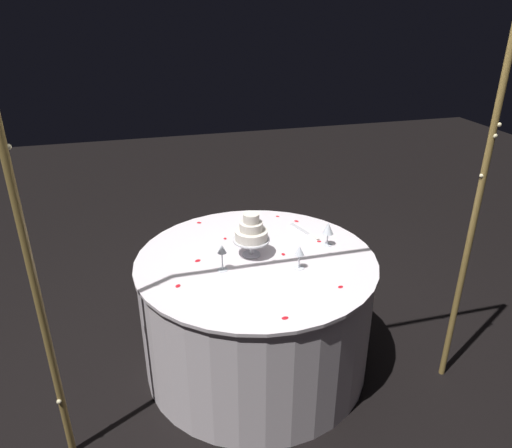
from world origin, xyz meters
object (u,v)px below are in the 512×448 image
at_px(tiered_cake, 251,232).
at_px(decorative_arch, 281,153).
at_px(wine_glass_1, 299,252).
at_px(main_table, 256,312).
at_px(cake_knife, 306,232).
at_px(wine_glass_2, 328,229).
at_px(wine_glass_0, 222,251).

bearing_deg(tiered_cake, decorative_arch, 92.05).
bearing_deg(wine_glass_1, main_table, -40.98).
bearing_deg(tiered_cake, wine_glass_1, 134.76).
distance_m(main_table, cake_knife, 0.62).
distance_m(main_table, wine_glass_2, 0.69).
bearing_deg(main_table, wine_glass_1, 139.02).
bearing_deg(wine_glass_1, decorative_arch, 50.05).
distance_m(decorative_arch, main_table, 1.23).
xyz_separation_m(decorative_arch, tiered_cake, (0.02, -0.47, -0.61)).
xyz_separation_m(tiered_cake, wine_glass_1, (-0.22, 0.22, -0.05)).
relative_size(tiered_cake, wine_glass_2, 1.76).
bearing_deg(tiered_cake, wine_glass_0, 32.48).
height_order(main_table, tiered_cake, tiered_cake).
distance_m(decorative_arch, cake_knife, 1.09).
relative_size(decorative_arch, wine_glass_1, 16.22).
bearing_deg(wine_glass_1, cake_knife, -115.94).
bearing_deg(main_table, wine_glass_2, -174.50).
bearing_deg(tiered_cake, main_table, 110.11).
bearing_deg(wine_glass_2, tiered_cake, 0.03).
bearing_deg(cake_knife, tiered_cake, 24.55).
height_order(decorative_arch, main_table, decorative_arch).
height_order(decorative_arch, wine_glass_0, decorative_arch).
relative_size(main_table, wine_glass_0, 8.83).
xyz_separation_m(wine_glass_0, wine_glass_2, (-0.69, -0.13, -0.01)).
bearing_deg(wine_glass_0, decorative_arch, 122.96).
bearing_deg(wine_glass_0, wine_glass_2, -169.42).
bearing_deg(wine_glass_2, cake_knife, -71.28).
xyz_separation_m(wine_glass_2, cake_knife, (0.07, -0.19, -0.11)).
height_order(wine_glass_0, wine_glass_2, wine_glass_0).
bearing_deg(cake_knife, decorative_arch, 58.36).
bearing_deg(wine_glass_0, tiered_cake, -147.52).
distance_m(wine_glass_0, cake_knife, 0.72).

